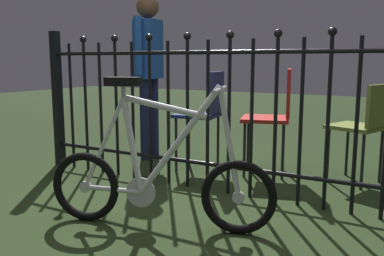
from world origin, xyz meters
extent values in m
plane|color=#223216|center=(0.00, 0.00, 0.00)|extent=(20.00, 20.00, 0.00)
cylinder|color=black|center=(-1.73, 0.65, 0.56)|extent=(0.03, 0.03, 1.12)
sphere|color=black|center=(-1.73, 0.65, 1.15)|extent=(0.06, 0.06, 0.06)
cylinder|color=black|center=(-1.55, 0.65, 0.56)|extent=(0.03, 0.03, 1.12)
cylinder|color=black|center=(-1.38, 0.65, 0.56)|extent=(0.03, 0.03, 1.12)
sphere|color=black|center=(-1.38, 0.65, 1.15)|extent=(0.06, 0.06, 0.06)
cylinder|color=black|center=(-1.21, 0.65, 0.56)|extent=(0.03, 0.03, 1.12)
cylinder|color=black|center=(-1.03, 0.65, 0.56)|extent=(0.03, 0.03, 1.12)
sphere|color=black|center=(-1.03, 0.65, 1.15)|extent=(0.06, 0.06, 0.06)
cylinder|color=black|center=(-0.86, 0.65, 0.56)|extent=(0.03, 0.03, 1.12)
cylinder|color=black|center=(-0.69, 0.65, 0.56)|extent=(0.03, 0.03, 1.12)
sphere|color=black|center=(-0.69, 0.65, 1.15)|extent=(0.06, 0.06, 0.06)
cylinder|color=black|center=(-0.51, 0.65, 0.56)|extent=(0.03, 0.03, 1.12)
cylinder|color=black|center=(-0.34, 0.65, 0.56)|extent=(0.03, 0.03, 1.12)
sphere|color=black|center=(-0.34, 0.65, 1.15)|extent=(0.06, 0.06, 0.06)
cylinder|color=black|center=(-0.17, 0.65, 0.56)|extent=(0.03, 0.03, 1.12)
cylinder|color=black|center=(0.01, 0.65, 0.56)|extent=(0.03, 0.03, 1.12)
sphere|color=black|center=(0.01, 0.65, 1.15)|extent=(0.06, 0.06, 0.06)
cylinder|color=black|center=(0.18, 0.65, 0.56)|extent=(0.03, 0.03, 1.12)
cylinder|color=black|center=(0.35, 0.65, 0.56)|extent=(0.03, 0.03, 1.12)
sphere|color=black|center=(0.35, 0.65, 1.15)|extent=(0.06, 0.06, 0.06)
cylinder|color=black|center=(0.53, 0.65, 0.56)|extent=(0.03, 0.03, 1.12)
cylinder|color=black|center=(0.70, 0.65, 0.56)|extent=(0.03, 0.03, 1.12)
sphere|color=black|center=(0.70, 0.65, 1.15)|extent=(0.06, 0.06, 0.06)
cylinder|color=black|center=(0.88, 0.65, 0.56)|extent=(0.03, 0.03, 1.12)
cylinder|color=black|center=(0.00, 0.65, 0.20)|extent=(3.45, 0.03, 0.03)
cylinder|color=black|center=(0.00, 0.65, 1.03)|extent=(3.45, 0.03, 0.03)
cube|color=black|center=(-1.73, 0.65, 0.62)|extent=(0.07, 0.07, 1.23)
torus|color=black|center=(-0.52, -0.27, 0.21)|extent=(0.42, 0.17, 0.43)
cylinder|color=silver|center=(-0.52, -0.27, 0.21)|extent=(0.07, 0.05, 0.07)
torus|color=black|center=(0.37, 0.01, 0.21)|extent=(0.42, 0.17, 0.43)
cylinder|color=silver|center=(0.37, 0.01, 0.21)|extent=(0.07, 0.05, 0.07)
cylinder|color=silver|center=(0.04, -0.09, 0.52)|extent=(0.48, 0.18, 0.65)
cylinder|color=silver|center=(-0.04, -0.12, 0.71)|extent=(0.48, 0.18, 0.14)
cylinder|color=silver|center=(-0.23, -0.18, 0.48)|extent=(0.13, 0.07, 0.57)
cylinder|color=silver|center=(-0.35, -0.21, 0.21)|extent=(0.35, 0.13, 0.04)
cylinder|color=silver|center=(-0.39, -0.23, 0.49)|extent=(0.28, 0.11, 0.56)
cylinder|color=silver|center=(0.32, -0.01, 0.52)|extent=(0.14, 0.07, 0.63)
cylinder|color=silver|center=(0.26, -0.02, 0.82)|extent=(0.03, 0.03, 0.02)
cylinder|color=silver|center=(0.26, -0.02, 0.81)|extent=(0.15, 0.39, 0.03)
cylinder|color=silver|center=(-0.27, -0.19, 0.80)|extent=(0.03, 0.03, 0.07)
cube|color=black|center=(-0.27, -0.19, 0.85)|extent=(0.22, 0.15, 0.05)
cylinder|color=silver|center=(-0.18, -0.16, 0.20)|extent=(0.18, 0.07, 0.18)
cylinder|color=black|center=(-0.65, 0.98, 0.24)|extent=(0.02, 0.02, 0.48)
cylinder|color=black|center=(-0.69, 1.27, 0.24)|extent=(0.02, 0.02, 0.48)
cylinder|color=black|center=(-0.36, 1.02, 0.24)|extent=(0.02, 0.02, 0.48)
cylinder|color=black|center=(-0.40, 1.31, 0.24)|extent=(0.02, 0.02, 0.48)
cube|color=navy|center=(-0.53, 1.15, 0.49)|extent=(0.41, 0.41, 0.03)
cube|color=navy|center=(-0.36, 1.17, 0.70)|extent=(0.07, 0.34, 0.36)
cylinder|color=black|center=(-0.06, 1.11, 0.23)|extent=(0.02, 0.02, 0.47)
cylinder|color=black|center=(-0.15, 1.41, 0.23)|extent=(0.02, 0.02, 0.47)
cylinder|color=black|center=(0.24, 1.20, 0.23)|extent=(0.02, 0.02, 0.47)
cylinder|color=black|center=(0.15, 1.50, 0.23)|extent=(0.02, 0.02, 0.47)
cube|color=#A51E19|center=(0.05, 1.31, 0.48)|extent=(0.49, 0.49, 0.03)
cube|color=#A51E19|center=(0.22, 1.36, 0.71)|extent=(0.14, 0.36, 0.39)
cylinder|color=black|center=(0.57, 1.33, 0.22)|extent=(0.02, 0.02, 0.44)
cylinder|color=black|center=(0.67, 1.61, 0.22)|extent=(0.02, 0.02, 0.44)
cylinder|color=black|center=(0.85, 1.23, 0.22)|extent=(0.02, 0.02, 0.44)
cylinder|color=black|center=(0.95, 1.51, 0.22)|extent=(0.02, 0.02, 0.44)
cube|color=olive|center=(0.76, 1.42, 0.45)|extent=(0.47, 0.47, 0.03)
cube|color=olive|center=(0.93, 1.36, 0.63)|extent=(0.15, 0.34, 0.32)
cylinder|color=#191E3F|center=(-1.16, 1.23, 0.40)|extent=(0.11, 0.11, 0.80)
cylinder|color=#191E3F|center=(-1.18, 1.39, 0.40)|extent=(0.11, 0.11, 0.80)
cube|color=#1E4C99|center=(-1.17, 1.31, 1.08)|extent=(0.22, 0.32, 0.56)
cylinder|color=#1E4C99|center=(-1.14, 1.11, 1.11)|extent=(0.08, 0.08, 0.54)
cylinder|color=#1E4C99|center=(-1.19, 1.51, 1.11)|extent=(0.08, 0.08, 0.54)
sphere|color=brown|center=(-1.17, 1.31, 1.48)|extent=(0.22, 0.22, 0.22)
camera|label=1|loc=(1.27, -2.08, 0.97)|focal=39.38mm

